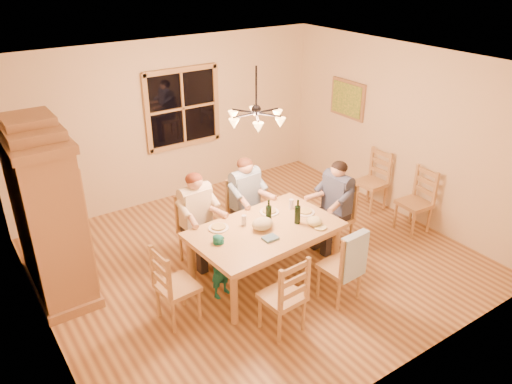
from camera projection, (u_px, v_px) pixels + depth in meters
floor at (256, 259)px, 7.01m from camera, size 5.50×5.50×0.00m
ceiling at (256, 66)px, 5.82m from camera, size 5.50×5.00×0.02m
wall_back at (172, 121)px, 8.27m from camera, size 5.50×0.02×2.70m
wall_left at (31, 233)px, 5.02m from camera, size 0.02×5.00×2.70m
wall_right at (401, 132)px, 7.80m from camera, size 0.02×5.00×2.70m
window at (183, 108)px, 8.26m from camera, size 1.30×0.06×1.30m
painting at (347, 99)px, 8.56m from camera, size 0.06×0.78×0.64m
chandelier at (256, 117)px, 6.09m from camera, size 0.77×0.68×0.71m
armoire at (48, 215)px, 5.97m from camera, size 0.66×1.40×2.30m
dining_table at (265, 235)px, 6.33m from camera, size 1.93×1.26×0.76m
chair_far_left at (198, 242)px, 6.84m from camera, size 0.47×0.45×0.99m
chair_far_right at (246, 224)px, 7.30m from camera, size 0.47×0.45×0.99m
chair_near_left at (282, 307)px, 5.61m from camera, size 0.47×0.45×0.99m
chair_near_right at (339, 277)px, 6.12m from camera, size 0.47×0.45×0.99m
chair_end_left at (178, 297)px, 5.77m from camera, size 0.45×0.47×0.99m
chair_end_right at (334, 228)px, 7.20m from camera, size 0.45×0.47×0.99m
adult_woman at (196, 208)px, 6.61m from camera, size 0.41×0.45×0.87m
adult_plaid_man at (246, 191)px, 7.07m from camera, size 0.41×0.45×0.87m
adult_slate_man at (337, 194)px, 6.96m from camera, size 0.45×0.41×0.87m
towel at (354, 256)px, 5.81m from camera, size 0.39×0.13×0.58m
wine_bottle_a at (269, 212)px, 6.33m from camera, size 0.08×0.08×0.33m
wine_bottle_b at (298, 212)px, 6.33m from camera, size 0.08×0.08×0.33m
plate_woman at (219, 228)px, 6.27m from camera, size 0.26×0.26×0.02m
plate_plaid at (269, 212)px, 6.65m from camera, size 0.26×0.26×0.02m
plate_slate at (305, 212)px, 6.64m from camera, size 0.26×0.26×0.02m
wine_glass_a at (244, 220)px, 6.32m from camera, size 0.06×0.06×0.14m
wine_glass_b at (291, 204)px, 6.72m from camera, size 0.06×0.06×0.14m
cap at (314, 221)px, 6.33m from camera, size 0.20×0.20×0.11m
napkin at (270, 238)px, 6.04m from camera, size 0.19×0.15×0.03m
cloth_bundle at (262, 224)px, 6.23m from camera, size 0.28×0.22×0.15m
child at (221, 266)px, 6.11m from camera, size 0.36×0.28×0.86m
chair_spare_front at (413, 212)px, 7.62m from camera, size 0.45×0.47×0.99m
chair_spare_back at (370, 191)px, 8.28m from camera, size 0.44×0.46×0.99m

